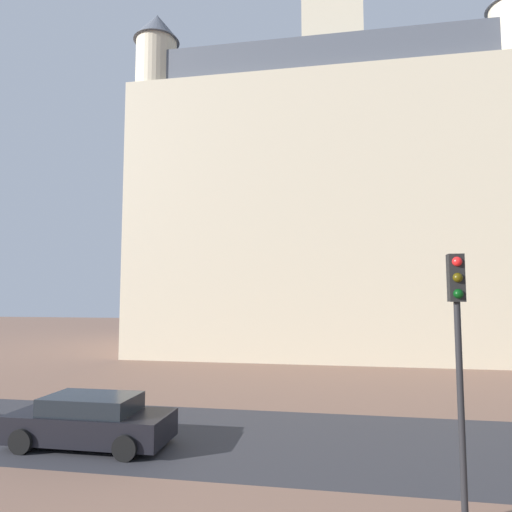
# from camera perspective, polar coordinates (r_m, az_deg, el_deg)

# --- Properties ---
(ground_plane) EXTENTS (120.00, 120.00, 0.00)m
(ground_plane) POSITION_cam_1_polar(r_m,az_deg,el_deg) (15.03, -0.73, -20.93)
(ground_plane) COLOR brown
(street_asphalt_strip) EXTENTS (120.00, 6.16, 0.00)m
(street_asphalt_strip) POSITION_cam_1_polar(r_m,az_deg,el_deg) (13.81, -1.78, -22.36)
(street_asphalt_strip) COLOR #2D2D33
(street_asphalt_strip) RESTS_ON ground_plane
(landmark_building) EXTENTS (26.40, 15.91, 37.83)m
(landmark_building) POSITION_cam_1_polar(r_m,az_deg,el_deg) (34.97, 9.14, 6.33)
(landmark_building) COLOR beige
(landmark_building) RESTS_ON ground_plane
(car_black) EXTENTS (4.38, 1.96, 1.36)m
(car_black) POSITION_cam_1_polar(r_m,az_deg,el_deg) (13.76, -20.45, -19.27)
(car_black) COLOR black
(car_black) RESTS_ON ground_plane
(traffic_light_pole) EXTENTS (0.28, 0.34, 4.89)m
(traffic_light_pole) POSITION_cam_1_polar(r_m,az_deg,el_deg) (9.19, 24.58, -9.05)
(traffic_light_pole) COLOR black
(traffic_light_pole) RESTS_ON ground_plane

